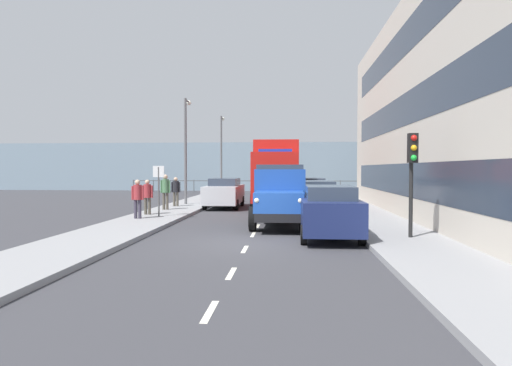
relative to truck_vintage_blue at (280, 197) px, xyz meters
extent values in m
plane|color=#38383D|center=(0.88, -4.93, -1.18)|extent=(80.00, 80.00, 0.00)
cube|color=gray|center=(-3.94, -4.93, -1.10)|extent=(2.67, 40.31, 0.15)
cube|color=gray|center=(5.70, -4.93, -1.10)|extent=(2.67, 40.31, 0.15)
cube|color=silver|center=(0.88, 10.28, -1.17)|extent=(0.12, 1.10, 0.01)
cube|color=silver|center=(0.88, 7.74, -1.17)|extent=(0.12, 1.10, 0.01)
cube|color=silver|center=(0.88, 4.90, -1.17)|extent=(0.12, 1.10, 0.01)
cube|color=silver|center=(0.88, 2.14, -1.17)|extent=(0.12, 1.10, 0.01)
cube|color=silver|center=(0.88, -0.09, -1.17)|extent=(0.12, 1.10, 0.01)
cube|color=silver|center=(0.88, -2.34, -1.17)|extent=(0.12, 1.10, 0.01)
cube|color=silver|center=(0.88, -5.20, -1.17)|extent=(0.12, 1.10, 0.01)
cube|color=silver|center=(0.88, -7.55, -1.17)|extent=(0.12, 1.10, 0.01)
cube|color=silver|center=(0.88, -10.31, -1.17)|extent=(0.12, 1.10, 0.01)
cube|color=silver|center=(0.88, -13.30, -1.17)|extent=(0.12, 1.10, 0.01)
cube|color=silver|center=(0.88, -15.95, -1.17)|extent=(0.12, 1.10, 0.01)
cube|color=silver|center=(0.88, -18.34, -1.17)|extent=(0.12, 1.10, 0.01)
cube|color=silver|center=(0.88, -20.90, -1.17)|extent=(0.12, 1.10, 0.01)
cube|color=beige|center=(-9.46, -2.49, 3.70)|extent=(8.36, 25.71, 9.75)
cube|color=#2D3847|center=(-5.31, -2.49, 0.62)|extent=(0.08, 21.85, 1.40)
cube|color=#2D3847|center=(-5.31, -2.49, 3.62)|extent=(0.08, 21.85, 1.40)
cube|color=#2D3847|center=(-5.31, -2.49, 6.62)|extent=(0.08, 21.85, 1.40)
cube|color=gray|center=(0.88, -28.09, 1.32)|extent=(80.00, 0.80, 5.00)
cylinder|color=#4C5156|center=(-13.12, -24.49, -0.58)|extent=(0.08, 0.08, 1.20)
cylinder|color=#4C5156|center=(-11.12, -24.49, -0.58)|extent=(0.08, 0.08, 1.20)
cylinder|color=#4C5156|center=(-9.12, -24.49, -0.58)|extent=(0.08, 0.08, 1.20)
cylinder|color=#4C5156|center=(-7.12, -24.49, -0.58)|extent=(0.08, 0.08, 1.20)
cylinder|color=#4C5156|center=(-5.12, -24.49, -0.58)|extent=(0.08, 0.08, 1.20)
cylinder|color=#4C5156|center=(-3.12, -24.49, -0.58)|extent=(0.08, 0.08, 1.20)
cylinder|color=#4C5156|center=(-1.12, -24.49, -0.58)|extent=(0.08, 0.08, 1.20)
cylinder|color=#4C5156|center=(0.88, -24.49, -0.58)|extent=(0.08, 0.08, 1.20)
cylinder|color=#4C5156|center=(2.88, -24.49, -0.58)|extent=(0.08, 0.08, 1.20)
cylinder|color=#4C5156|center=(4.88, -24.49, -0.58)|extent=(0.08, 0.08, 1.20)
cylinder|color=#4C5156|center=(6.88, -24.49, -0.58)|extent=(0.08, 0.08, 1.20)
cylinder|color=#4C5156|center=(8.88, -24.49, -0.58)|extent=(0.08, 0.08, 1.20)
cylinder|color=#4C5156|center=(10.88, -24.49, -0.58)|extent=(0.08, 0.08, 1.20)
cylinder|color=#4C5156|center=(12.88, -24.49, -0.58)|extent=(0.08, 0.08, 1.20)
cylinder|color=#4C5156|center=(14.88, -24.49, -0.58)|extent=(0.08, 0.08, 1.20)
cube|color=#4C5156|center=(0.88, -24.49, -0.06)|extent=(28.00, 0.08, 0.08)
cube|color=black|center=(0.00, -0.38, -0.58)|extent=(1.64, 5.60, 0.30)
cube|color=#1E479E|center=(0.00, 1.47, -0.08)|extent=(1.72, 1.90, 0.70)
cube|color=silver|center=(0.00, 2.36, -0.11)|extent=(1.16, 0.08, 0.56)
sphere|color=white|center=(-0.73, 2.36, 0.02)|extent=(0.20, 0.20, 0.20)
sphere|color=white|center=(0.74, 2.36, 0.02)|extent=(0.20, 0.20, 0.20)
cube|color=#1E479E|center=(0.00, -0.04, 0.50)|extent=(1.93, 1.34, 1.15)
cube|color=#2D3847|center=(0.00, -0.04, 0.97)|extent=(1.78, 1.23, 0.56)
cube|color=#2D2319|center=(0.00, -1.72, -0.35)|extent=(2.10, 2.80, 0.16)
cube|color=black|center=(-1.01, -1.72, -0.03)|extent=(0.08, 2.80, 0.56)
cube|color=black|center=(1.01, -1.72, -0.03)|extent=(0.08, 2.80, 0.56)
cylinder|color=black|center=(-0.97, 1.30, -0.73)|extent=(0.24, 0.90, 0.90)
cylinder|color=black|center=(0.97, 1.30, -0.73)|extent=(0.24, 0.90, 0.90)
cylinder|color=black|center=(-0.97, -1.92, -0.73)|extent=(0.24, 0.90, 0.90)
cylinder|color=black|center=(0.97, -1.92, -0.73)|extent=(0.24, 0.90, 0.90)
cube|color=red|center=(0.38, -5.73, 0.64)|extent=(2.40, 2.21, 2.60)
cube|color=#2D3847|center=(0.38, -5.73, 1.21)|extent=(2.20, 2.04, 0.80)
cube|color=#1933B2|center=(0.38, -5.73, 2.04)|extent=(1.75, 0.20, 0.16)
cube|color=red|center=(0.38, -9.72, 1.19)|extent=(2.50, 5.95, 3.00)
cube|color=black|center=(0.38, -8.79, -0.48)|extent=(2.00, 8.07, 0.36)
cylinder|color=black|center=(-0.77, -5.81, -0.66)|extent=(0.28, 1.04, 1.04)
cylinder|color=black|center=(1.53, -5.81, -0.66)|extent=(0.28, 1.04, 1.04)
cylinder|color=black|center=(-0.77, -9.42, -0.66)|extent=(0.28, 1.04, 1.04)
cylinder|color=black|center=(1.53, -9.42, -0.66)|extent=(0.28, 1.04, 1.04)
cylinder|color=black|center=(-0.77, -11.55, -0.66)|extent=(0.28, 1.04, 1.04)
cylinder|color=black|center=(1.53, -11.55, -0.66)|extent=(0.28, 1.04, 1.04)
cube|color=navy|center=(-1.66, 2.69, -0.38)|extent=(1.81, 4.25, 1.00)
cube|color=#2D3847|center=(-1.66, 2.89, 0.33)|extent=(1.48, 2.34, 0.42)
cylinder|color=black|center=(-0.80, 1.37, -0.88)|extent=(0.18, 0.60, 0.60)
cylinder|color=black|center=(-2.51, 1.37, -0.88)|extent=(0.18, 0.60, 0.60)
cylinder|color=black|center=(-0.80, 4.01, -0.88)|extent=(0.18, 0.60, 0.60)
cylinder|color=black|center=(-2.51, 4.01, -0.88)|extent=(0.18, 0.60, 0.60)
cube|color=slate|center=(-1.66, -3.14, -0.38)|extent=(1.70, 4.56, 1.00)
cube|color=#2D3847|center=(-1.66, -2.94, 0.33)|extent=(1.40, 2.51, 0.42)
cylinder|color=black|center=(-0.85, -4.55, -0.88)|extent=(0.18, 0.60, 0.60)
cylinder|color=black|center=(-2.46, -4.55, -0.88)|extent=(0.18, 0.60, 0.60)
cylinder|color=black|center=(-0.85, -1.72, -0.88)|extent=(0.18, 0.60, 0.60)
cylinder|color=black|center=(-2.46, -1.72, -0.88)|extent=(0.18, 0.60, 0.60)
cube|color=white|center=(-1.66, -9.42, -0.38)|extent=(1.84, 4.31, 1.00)
cube|color=#2D3847|center=(-1.66, -9.22, 0.33)|extent=(1.51, 2.37, 0.42)
cylinder|color=black|center=(-0.78, -10.75, -0.88)|extent=(0.18, 0.60, 0.60)
cylinder|color=black|center=(-2.53, -10.75, -0.88)|extent=(0.18, 0.60, 0.60)
cylinder|color=black|center=(-0.78, -8.08, -0.88)|extent=(0.18, 0.60, 0.60)
cylinder|color=black|center=(-2.53, -8.08, -0.88)|extent=(0.18, 0.60, 0.60)
cube|color=#B7BABF|center=(3.41, -8.02, -0.38)|extent=(1.88, 4.58, 1.00)
cube|color=#2D3847|center=(3.41, -8.22, 0.33)|extent=(1.54, 2.52, 0.42)
cylinder|color=black|center=(2.52, -6.60, -0.88)|extent=(0.18, 0.60, 0.60)
cylinder|color=black|center=(4.30, -6.60, -0.88)|extent=(0.18, 0.60, 0.60)
cylinder|color=black|center=(2.52, -9.44, -0.88)|extent=(0.18, 0.60, 0.60)
cylinder|color=black|center=(4.30, -9.44, -0.88)|extent=(0.18, 0.60, 0.60)
cylinder|color=#383342|center=(6.00, -1.06, -0.63)|extent=(0.14, 0.14, 0.80)
cylinder|color=#383342|center=(6.18, -1.06, -0.63)|extent=(0.14, 0.14, 0.80)
cylinder|color=maroon|center=(6.09, -1.06, 0.09)|extent=(0.34, 0.34, 0.64)
cylinder|color=maroon|center=(5.87, -1.06, 0.06)|extent=(0.09, 0.09, 0.59)
cylinder|color=maroon|center=(6.31, -1.06, 0.06)|extent=(0.09, 0.09, 0.59)
sphere|color=tan|center=(6.09, -1.06, 0.52)|extent=(0.22, 0.22, 0.22)
cylinder|color=#4C473D|center=(6.12, -2.69, -0.64)|extent=(0.14, 0.14, 0.78)
cylinder|color=#4C473D|center=(6.30, -2.69, -0.64)|extent=(0.14, 0.14, 0.78)
cylinder|color=maroon|center=(6.21, -2.69, 0.06)|extent=(0.34, 0.34, 0.62)
cylinder|color=maroon|center=(5.99, -2.69, 0.03)|extent=(0.09, 0.09, 0.57)
cylinder|color=maroon|center=(6.43, -2.69, 0.03)|extent=(0.09, 0.09, 0.57)
sphere|color=tan|center=(6.21, -2.69, 0.48)|extent=(0.21, 0.21, 0.21)
cylinder|color=#4C473D|center=(5.97, -5.13, -0.59)|extent=(0.14, 0.14, 0.88)
cylinder|color=#4C473D|center=(6.15, -5.13, -0.59)|extent=(0.14, 0.14, 0.88)
cylinder|color=#47724C|center=(6.06, -5.13, 0.21)|extent=(0.34, 0.34, 0.70)
cylinder|color=#47724C|center=(5.84, -5.13, 0.17)|extent=(0.09, 0.09, 0.64)
cylinder|color=#47724C|center=(6.28, -5.13, 0.17)|extent=(0.09, 0.09, 0.64)
sphere|color=tan|center=(6.06, -5.13, 0.68)|extent=(0.24, 0.24, 0.24)
cylinder|color=#4C473D|center=(5.98, -7.20, -0.63)|extent=(0.14, 0.14, 0.80)
cylinder|color=#4C473D|center=(6.16, -7.20, -0.63)|extent=(0.14, 0.14, 0.80)
cylinder|color=black|center=(6.07, -7.20, 0.08)|extent=(0.34, 0.34, 0.63)
cylinder|color=black|center=(5.85, -7.20, 0.05)|extent=(0.09, 0.09, 0.58)
cylinder|color=black|center=(6.29, -7.20, 0.05)|extent=(0.09, 0.09, 0.58)
sphere|color=tan|center=(6.07, -7.20, 0.51)|extent=(0.22, 0.22, 0.22)
cylinder|color=black|center=(-4.11, 3.27, 0.57)|extent=(0.12, 0.12, 3.20)
cube|color=black|center=(-4.11, 3.41, 1.72)|extent=(0.28, 0.24, 0.90)
sphere|color=red|center=(-4.11, 3.53, 2.02)|extent=(0.18, 0.18, 0.18)
sphere|color=orange|center=(-4.11, 3.53, 1.72)|extent=(0.18, 0.18, 0.18)
sphere|color=green|center=(-4.11, 3.53, 1.42)|extent=(0.18, 0.18, 0.18)
cylinder|color=#59595B|center=(5.90, -8.86, 2.15)|extent=(0.16, 0.16, 6.36)
cylinder|color=#59595B|center=(5.90, -9.31, 5.23)|extent=(0.10, 0.90, 0.10)
sphere|color=silver|center=(5.90, -9.76, 5.18)|extent=(0.32, 0.32, 0.32)
cylinder|color=#59595B|center=(5.52, -20.18, 2.30)|extent=(0.16, 0.16, 6.65)
cylinder|color=#59595B|center=(5.52, -20.63, 5.52)|extent=(0.10, 0.90, 0.10)
sphere|color=silver|center=(5.52, -21.08, 5.47)|extent=(0.32, 0.32, 0.32)
cylinder|color=#4C4C4C|center=(5.45, -1.96, 0.07)|extent=(0.07, 0.07, 2.20)
cube|color=silver|center=(5.45, -1.96, 0.97)|extent=(0.50, 0.04, 0.50)
camera|label=1|loc=(-0.38, 17.06, 1.09)|focal=30.66mm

